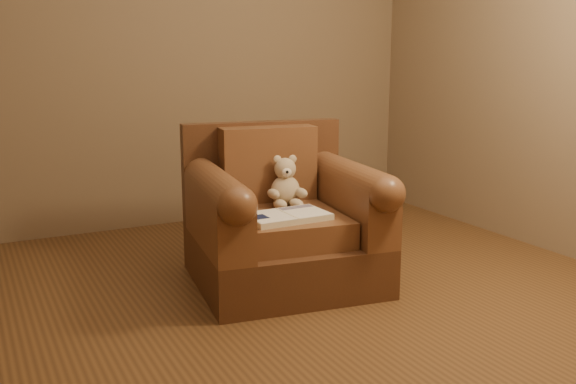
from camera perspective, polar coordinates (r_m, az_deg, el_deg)
name	(u,v)px	position (r m, az deg, el deg)	size (l,w,h in m)	color
floor	(297,310)	(3.38, 0.80, -10.48)	(4.00, 4.00, 0.00)	brown
armchair	(282,223)	(3.71, -0.58, -2.75)	(1.11, 1.07, 0.89)	#4F2E1A
teddy_bear	(286,186)	(3.75, -0.20, 0.50)	(0.22, 0.25, 0.30)	tan
guidebook	(287,216)	(3.45, -0.11, -2.18)	(0.45, 0.28, 0.04)	beige
side_table	(338,205)	(4.40, 4.47, -1.12)	(0.38, 0.38, 0.54)	gold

